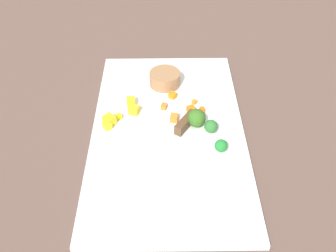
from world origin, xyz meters
The scene contains 18 objects.
ground_plane centered at (0.00, 0.00, 0.00)m, with size 4.00×4.00×0.00m, color brown.
cutting_board centered at (0.00, 0.00, 0.01)m, with size 0.55×0.31×0.01m, color white.
prep_bowl centered at (0.16, 0.01, 0.03)m, with size 0.07×0.07×0.03m, color #996C47.
chef_knife centered at (-0.05, 0.00, 0.02)m, with size 0.28×0.19×0.02m.
carrot_dice_0 centered at (0.06, -0.07, 0.02)m, with size 0.01×0.01×0.01m, color orange.
carrot_dice_1 centered at (0.09, -0.06, 0.02)m, with size 0.01×0.01×0.01m, color orange.
carrot_dice_2 centered at (0.06, -0.05, 0.02)m, with size 0.02×0.02×0.01m, color orange.
carrot_dice_3 centered at (0.03, -0.01, 0.02)m, with size 0.02×0.02×0.01m, color orange.
carrot_dice_4 centered at (0.07, 0.01, 0.02)m, with size 0.02×0.01×0.01m, color orange.
carrot_dice_5 centered at (0.11, -0.01, 0.02)m, with size 0.01×0.01×0.01m, color orange.
pepper_dice_0 centered at (0.02, 0.12, 0.02)m, with size 0.02×0.02×0.02m, color yellow.
pepper_dice_1 centered at (0.01, 0.13, 0.02)m, with size 0.01×0.02×0.01m, color yellow.
pepper_dice_2 centered at (0.08, 0.08, 0.02)m, with size 0.02×0.02×0.02m, color yellow.
pepper_dice_3 centered at (0.04, 0.10, 0.02)m, with size 0.01×0.01×0.01m, color yellow.
pepper_dice_4 centered at (0.05, 0.07, 0.02)m, with size 0.02×0.02×0.02m, color yellow.
broccoli_floret_0 centered at (-0.06, -0.10, 0.03)m, with size 0.03×0.03×0.03m.
broccoli_floret_1 centered at (0.01, -0.06, 0.03)m, with size 0.04×0.04×0.04m.
broccoli_floret_2 centered at (-0.01, -0.09, 0.03)m, with size 0.03×0.03×0.03m.
Camera 1 is at (-0.60, 0.01, 0.56)m, focal length 42.13 mm.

